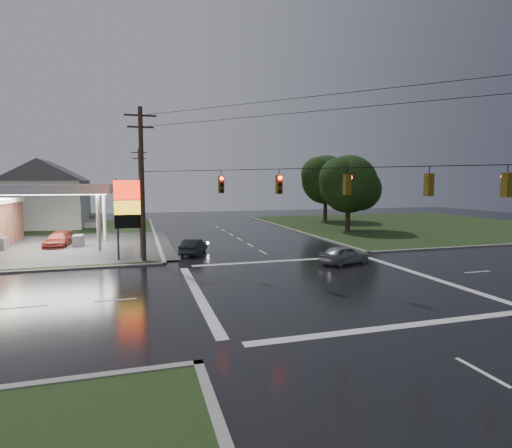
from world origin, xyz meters
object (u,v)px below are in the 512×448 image
object	(u,v)px
utility_pole_n	(140,185)
car_north	(194,246)
car_crossing	(344,255)
tree_ne_near	(350,184)
house_far	(56,192)
tree_ne_far	(327,180)
car_pump	(58,240)
house_near	(46,193)
pylon_sign	(128,206)
utility_pole_nw	(142,183)

from	to	relation	value
utility_pole_n	car_north	bearing A→B (deg)	-81.65
car_crossing	tree_ne_near	bearing A→B (deg)	-47.15
house_far	car_crossing	distance (m)	50.55
tree_ne_far	car_pump	xyz separation A→B (m)	(-33.88, -15.31, -5.53)
tree_ne_near	car_crossing	bearing A→B (deg)	-120.41
house_near	car_crossing	xyz separation A→B (m)	(25.02, -31.18, -3.75)
utility_pole_n	car_crossing	distance (m)	36.16
house_far	car_north	bearing A→B (deg)	-65.80
utility_pole_n	car_pump	bearing A→B (deg)	-110.52
pylon_sign	car_pump	bearing A→B (deg)	127.30
pylon_sign	tree_ne_far	world-z (taller)	tree_ne_far
utility_pole_nw	car_crossing	world-z (taller)	utility_pole_nw
house_near	car_crossing	size ratio (longest dim) A/B	2.88
house_near	tree_ne_far	world-z (taller)	tree_ne_far
tree_ne_far	car_crossing	world-z (taller)	tree_ne_far
house_near	tree_ne_near	xyz separation A→B (m)	(35.09, -14.01, 1.16)
tree_ne_far	car_north	xyz separation A→B (m)	(-22.79, -22.29, -5.56)
pylon_sign	tree_ne_far	distance (m)	36.35
pylon_sign	utility_pole_n	size ratio (longest dim) A/B	0.57
utility_pole_n	car_crossing	world-z (taller)	utility_pole_n
pylon_sign	house_far	world-z (taller)	house_far
tree_ne_far	car_pump	size ratio (longest dim) A/B	2.18
pylon_sign	house_far	size ratio (longest dim) A/B	0.54
utility_pole_n	tree_ne_near	world-z (taller)	utility_pole_n
tree_ne_near	tree_ne_far	world-z (taller)	tree_ne_far
pylon_sign	car_crossing	bearing A→B (deg)	-21.29
utility_pole_nw	tree_ne_near	bearing A→B (deg)	27.86
tree_ne_near	house_far	bearing A→B (deg)	144.23
tree_ne_near	house_near	bearing A→B (deg)	158.24
car_north	car_crossing	distance (m)	11.90
car_north	car_crossing	world-z (taller)	car_crossing
pylon_sign	utility_pole_nw	bearing A→B (deg)	-45.00
car_north	car_crossing	bearing A→B (deg)	168.72
utility_pole_n	tree_ne_near	size ratio (longest dim) A/B	1.17
tree_ne_near	car_crossing	xyz separation A→B (m)	(-10.08, -17.17, -4.91)
car_north	car_pump	world-z (taller)	car_pump
utility_pole_nw	car_pump	world-z (taller)	utility_pole_nw
utility_pole_n	house_near	distance (m)	11.67
utility_pole_nw	tree_ne_far	size ratio (longest dim) A/B	1.12
utility_pole_n	car_pump	world-z (taller)	utility_pole_n
utility_pole_nw	car_crossing	distance (m)	15.22
pylon_sign	house_near	xyz separation A→B (m)	(-10.45, 25.50, 0.39)
tree_ne_far	house_far	bearing A→B (deg)	160.29
house_far	pylon_sign	bearing A→B (deg)	-73.02
pylon_sign	house_near	world-z (taller)	house_near
pylon_sign	tree_ne_near	distance (m)	27.23
car_pump	tree_ne_far	bearing A→B (deg)	28.89
car_north	car_pump	bearing A→B (deg)	-8.12
utility_pole_n	car_north	distance (m)	27.02
house_far	car_pump	size ratio (longest dim) A/B	2.45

